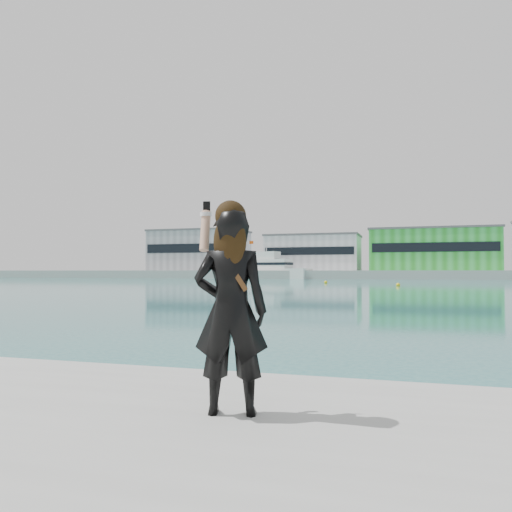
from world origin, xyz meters
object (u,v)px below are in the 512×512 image
(motor_yacht, at_px, (272,269))
(buoy_far, at_px, (326,283))
(woman, at_px, (230,304))
(buoy_near, at_px, (398,286))

(motor_yacht, height_order, buoy_far, motor_yacht)
(buoy_far, xyz_separation_m, woman, (10.42, -73.33, 1.66))
(buoy_near, bearing_deg, buoy_far, 132.40)
(buoy_far, bearing_deg, buoy_near, -47.60)
(motor_yacht, bearing_deg, buoy_far, -49.95)
(motor_yacht, bearing_deg, buoy_near, -45.51)
(motor_yacht, height_order, buoy_near, motor_yacht)
(motor_yacht, relative_size, woman, 11.38)
(motor_yacht, height_order, woman, motor_yacht)
(buoy_far, bearing_deg, woman, -81.91)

